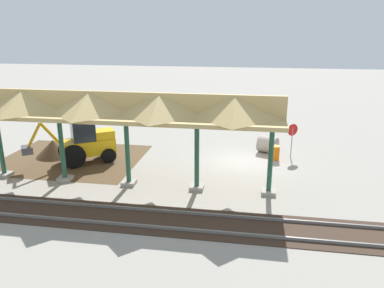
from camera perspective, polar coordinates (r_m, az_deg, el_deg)
ground_plane at (r=23.35m, az=7.73°, el=-2.64°), size 120.00×120.00×0.00m
dirt_work_zone at (r=24.76m, az=-17.90°, el=-2.17°), size 8.66×7.00×0.01m
platform_canopy at (r=18.83m, az=-10.17°, el=5.63°), size 15.59×3.20×4.90m
rail_tracks at (r=15.93m, az=6.73°, el=-12.31°), size 60.00×2.58×0.15m
stop_sign at (r=24.26m, az=15.05°, el=1.56°), size 0.64×0.45×2.18m
backhoe at (r=23.50m, az=-16.02°, el=0.21°), size 4.97×3.95×2.82m
dirt_mound at (r=25.67m, az=-20.21°, el=-1.74°), size 4.62×4.62×2.18m
concrete_pipe at (r=25.14m, az=11.47°, el=-0.09°), size 1.52×1.47×1.08m
traffic_barrel at (r=23.86m, az=12.53°, el=-1.32°), size 0.56×0.56×0.90m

